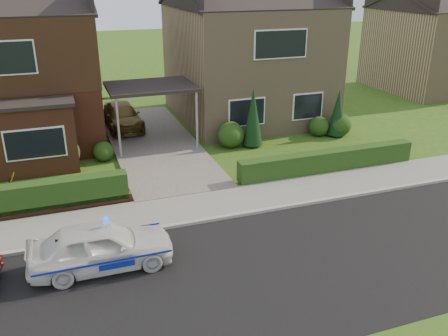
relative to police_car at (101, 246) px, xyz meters
name	(u,v)px	position (x,y,z in m)	size (l,w,h in m)	color
ground	(240,276)	(3.33, -1.61, -0.64)	(120.00, 120.00, 0.00)	#2C5416
road	(240,276)	(3.33, -1.61, -0.64)	(60.00, 6.00, 0.02)	black
kerb	(205,221)	(3.33, 1.44, -0.58)	(60.00, 0.16, 0.12)	#9E9993
sidewalk	(196,207)	(3.33, 2.49, -0.59)	(60.00, 2.00, 0.10)	slate
driveway	(154,143)	(3.33, 9.39, -0.58)	(3.80, 12.00, 0.12)	#666059
house_left	(9,58)	(-2.45, 12.30, 3.17)	(7.50, 9.53, 7.25)	brown
house_right	(247,48)	(9.13, 12.39, 3.02)	(7.50, 8.06, 7.25)	#9C8260
carport_link	(151,88)	(3.33, 9.35, 2.01)	(3.80, 3.00, 2.77)	black
dwarf_wall	(11,215)	(-2.47, 3.69, -0.46)	(7.70, 0.25, 0.36)	brown
hedge_left	(12,218)	(-2.47, 3.84, -0.64)	(7.50, 0.55, 0.90)	black
hedge_right	(327,172)	(9.13, 3.74, -0.64)	(7.50, 0.55, 0.80)	black
shrub_left_mid	(63,153)	(-0.67, 7.69, 0.02)	(1.32, 1.32, 1.32)	black
shrub_left_near	(104,151)	(0.93, 7.99, -0.22)	(0.84, 0.84, 0.84)	black
shrub_right_near	(230,135)	(6.53, 7.79, -0.04)	(1.20, 1.20, 1.20)	black
shrub_right_mid	(319,126)	(11.13, 7.89, -0.16)	(0.96, 0.96, 0.96)	black
shrub_right_far	(340,125)	(12.13, 7.59, -0.10)	(1.08, 1.08, 1.08)	black
conifer_a	(253,119)	(7.53, 7.59, 0.66)	(0.90, 0.90, 2.60)	black
conifer_b	(338,114)	(11.93, 7.59, 0.46)	(0.90, 0.90, 2.20)	black
neighbour_right	(432,50)	(23.33, 14.39, 1.96)	(6.50, 7.00, 5.20)	#9C8260
police_car	(101,246)	(0.00, 0.00, 0.00)	(3.46, 3.79, 1.45)	silver
driveway_car	(122,116)	(2.33, 12.09, 0.06)	(1.64, 4.03, 1.17)	brown
potted_plant_a	(43,189)	(-1.49, 5.06, -0.31)	(0.35, 0.24, 0.66)	gray
potted_plant_b	(11,183)	(-2.55, 5.82, -0.25)	(0.34, 0.43, 0.78)	gray
potted_plant_c	(88,187)	(0.01, 4.65, -0.30)	(0.39, 0.39, 0.69)	gray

